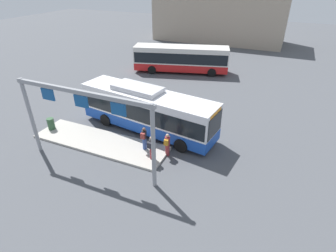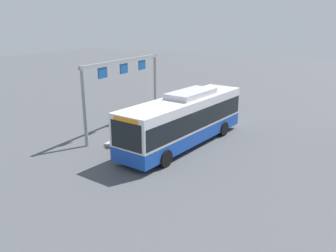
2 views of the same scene
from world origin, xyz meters
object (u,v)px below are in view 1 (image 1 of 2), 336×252
object	(u,v)px
person_boarding	(151,147)
person_waiting_mid	(167,144)
bus_background_left	(181,58)
bus_main	(147,109)
person_waiting_near	(144,138)
trash_bin	(51,124)

from	to	relation	value
person_boarding	person_waiting_mid	distance (m)	1.17
bus_background_left	bus_main	bearing A→B (deg)	-94.56
bus_background_left	person_waiting_mid	distance (m)	17.35
bus_main	person_boarding	size ratio (longest dim) A/B	6.64
person_waiting_near	trash_bin	world-z (taller)	person_waiting_near
bus_background_left	person_waiting_near	bearing A→B (deg)	-92.55
bus_main	trash_bin	distance (m)	7.51
person_boarding	person_waiting_near	world-z (taller)	same
bus_background_left	trash_bin	xyz separation A→B (m)	(-4.03, -17.06, -1.17)
bus_background_left	trash_bin	bearing A→B (deg)	-118.81
person_waiting_near	bus_main	bearing A→B (deg)	17.23
bus_background_left	trash_bin	world-z (taller)	bus_background_left
person_waiting_mid	trash_bin	bearing A→B (deg)	88.67
bus_background_left	person_waiting_near	distance (m)	17.03
person_boarding	person_waiting_mid	world-z (taller)	person_boarding
person_boarding	person_waiting_near	bearing A→B (deg)	50.99
bus_background_left	trash_bin	distance (m)	17.57
bus_background_left	trash_bin	size ratio (longest dim) A/B	12.63
bus_background_left	person_boarding	bearing A→B (deg)	-90.19
bus_main	trash_bin	xyz separation A→B (m)	(-6.73, -3.11, -1.20)
bus_main	person_waiting_near	bearing A→B (deg)	-58.90
person_waiting_mid	trash_bin	xyz separation A→B (m)	(-9.48, -0.62, -0.28)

